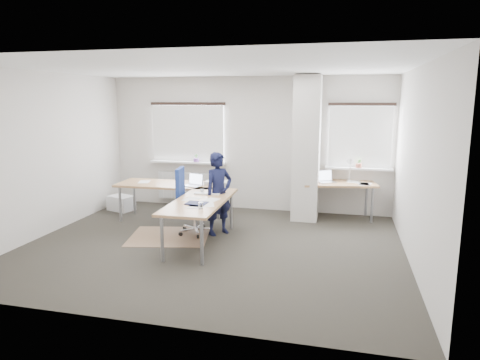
% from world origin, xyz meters
% --- Properties ---
extents(ground, '(6.00, 6.00, 0.00)m').
position_xyz_m(ground, '(0.00, 0.00, 0.00)').
color(ground, '#2A2722').
rests_on(ground, ground).
extents(room_shell, '(6.04, 5.04, 2.82)m').
position_xyz_m(room_shell, '(0.18, 0.45, 1.75)').
color(room_shell, beige).
rests_on(room_shell, ground).
extents(floor_mat, '(1.53, 1.37, 0.01)m').
position_xyz_m(floor_mat, '(-0.86, 0.27, 0.00)').
color(floor_mat, '#806045').
rests_on(floor_mat, ground).
extents(white_crate, '(0.60, 0.50, 0.31)m').
position_xyz_m(white_crate, '(-2.57, 1.70, 0.15)').
color(white_crate, white).
rests_on(white_crate, ground).
extents(desk_main, '(2.47, 2.61, 0.96)m').
position_xyz_m(desk_main, '(-0.69, 0.68, 0.69)').
color(desk_main, olive).
rests_on(desk_main, ground).
extents(desk_side, '(1.50, 0.93, 1.22)m').
position_xyz_m(desk_side, '(1.94, 2.15, 0.69)').
color(desk_side, olive).
rests_on(desk_side, ground).
extents(task_chair, '(0.64, 0.63, 1.17)m').
position_xyz_m(task_chair, '(-0.52, 0.53, 0.33)').
color(task_chair, navy).
rests_on(task_chair, ground).
extents(person, '(0.60, 0.63, 1.44)m').
position_xyz_m(person, '(-0.07, 0.64, 0.72)').
color(person, black).
rests_on(person, ground).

